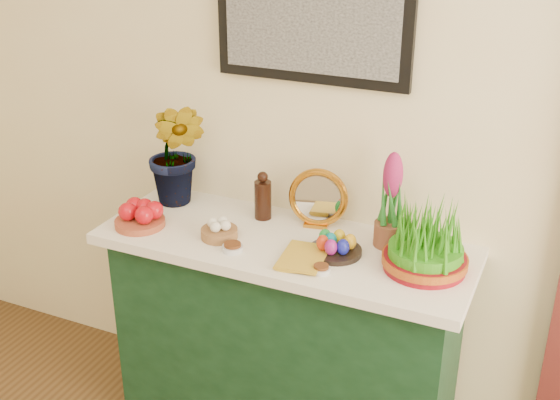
# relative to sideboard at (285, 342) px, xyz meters

# --- Properties ---
(sideboard) EXTENTS (1.30, 0.45, 0.85)m
(sideboard) POSITION_rel_sideboard_xyz_m (0.00, 0.00, 0.00)
(sideboard) COLOR #163E23
(sideboard) RESTS_ON ground
(tablecloth) EXTENTS (1.40, 0.55, 0.04)m
(tablecloth) POSITION_rel_sideboard_xyz_m (0.00, 0.00, 0.45)
(tablecloth) COLOR white
(tablecloth) RESTS_ON sideboard
(hyacinth_green) EXTENTS (0.30, 0.26, 0.58)m
(hyacinth_green) POSITION_rel_sideboard_xyz_m (-0.53, 0.11, 0.76)
(hyacinth_green) COLOR #267927
(hyacinth_green) RESTS_ON tablecloth
(apple_bowl) EXTENTS (0.22, 0.22, 0.10)m
(apple_bowl) POSITION_rel_sideboard_xyz_m (-0.56, -0.13, 0.51)
(apple_bowl) COLOR #A0472C
(apple_bowl) RESTS_ON tablecloth
(garlic_basket) EXTENTS (0.14, 0.14, 0.08)m
(garlic_basket) POSITION_rel_sideboard_xyz_m (-0.23, -0.09, 0.50)
(garlic_basket) COLOR #986A3D
(garlic_basket) RESTS_ON tablecloth
(vinegar_cruet) EXTENTS (0.07, 0.07, 0.20)m
(vinegar_cruet) POSITION_rel_sideboard_xyz_m (-0.15, 0.13, 0.55)
(vinegar_cruet) COLOR black
(vinegar_cruet) RESTS_ON tablecloth
(mirror) EXTENTS (0.24, 0.09, 0.23)m
(mirror) POSITION_rel_sideboard_xyz_m (0.06, 0.16, 0.58)
(mirror) COLOR #BF7B21
(mirror) RESTS_ON tablecloth
(book) EXTENTS (0.16, 0.22, 0.03)m
(book) POSITION_rel_sideboard_xyz_m (0.04, -0.13, 0.48)
(book) COLOR gold
(book) RESTS_ON tablecloth
(spice_dish_left) EXTENTS (0.08, 0.08, 0.03)m
(spice_dish_left) POSITION_rel_sideboard_xyz_m (-0.14, -0.16, 0.48)
(spice_dish_left) COLOR silver
(spice_dish_left) RESTS_ON tablecloth
(spice_dish_right) EXTENTS (0.06, 0.06, 0.03)m
(spice_dish_right) POSITION_rel_sideboard_xyz_m (0.21, -0.17, 0.48)
(spice_dish_right) COLOR silver
(spice_dish_right) RESTS_ON tablecloth
(egg_plate) EXTENTS (0.22, 0.22, 0.08)m
(egg_plate) POSITION_rel_sideboard_xyz_m (0.20, -0.03, 0.50)
(egg_plate) COLOR black
(egg_plate) RESTS_ON tablecloth
(hyacinth_pink) EXTENTS (0.11, 0.11, 0.36)m
(hyacinth_pink) POSITION_rel_sideboard_xyz_m (0.36, 0.11, 0.63)
(hyacinth_pink) COLOR brown
(hyacinth_pink) RESTS_ON tablecloth
(wheatgrass_sabzeh) EXTENTS (0.29, 0.29, 0.24)m
(wheatgrass_sabzeh) POSITION_rel_sideboard_xyz_m (0.52, -0.00, 0.57)
(wheatgrass_sabzeh) COLOR maroon
(wheatgrass_sabzeh) RESTS_ON tablecloth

